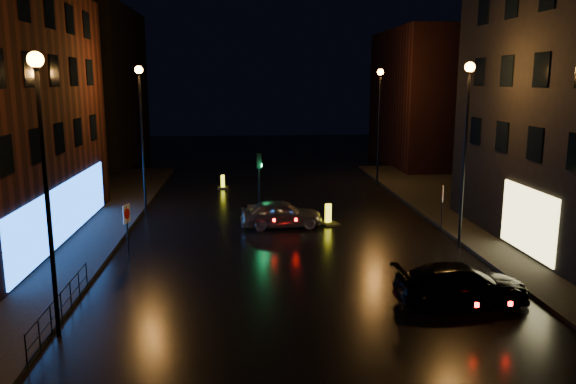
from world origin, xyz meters
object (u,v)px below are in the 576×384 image
Objects in this scene: bollard_near at (328,220)px; road_sign_right at (443,198)px; traffic_signal at (259,203)px; dark_sedan at (461,284)px; road_sign_left at (127,218)px; bollard_far at (223,185)px; silver_hatchback at (281,214)px.

road_sign_right is at bearing -40.07° from bollard_near.
dark_sedan is at bearing -65.81° from traffic_signal.
road_sign_right is at bearing -17.93° from dark_sedan.
dark_sedan is 11.51m from bollard_near.
dark_sedan is 13.82m from road_sign_left.
traffic_signal is at bearing 116.05° from bollard_near.
road_sign_right is (2.59, 9.17, 1.09)m from dark_sedan.
bollard_near is at bearing -0.90° from road_sign_right.
bollard_near is 1.35× the size of bollard_far.
silver_hatchback is 1.81× the size of road_sign_right.
dark_sedan is 1.95× the size of road_sign_left.
silver_hatchback is 11.63m from bollard_far.
traffic_signal is at bearing 22.02° from dark_sedan.
bollard_near is 0.63× the size of road_sign_right.
silver_hatchback is (1.02, -3.81, 0.22)m from traffic_signal.
road_sign_right is at bearing -30.33° from traffic_signal.
traffic_signal is 4.92m from bollard_near.
bollard_near is at bearing 12.62° from dark_sedan.
bollard_far is (-3.40, 11.11, -0.51)m from silver_hatchback.
bollard_far is 0.47× the size of road_sign_right.
dark_sedan is 9.59m from road_sign_right.
traffic_signal is at bearing -11.77° from road_sign_right.
road_sign_right reaches higher than bollard_far.
bollard_far is 0.46× the size of road_sign_left.
road_sign_right reaches higher than bollard_near.
silver_hatchback is at bearing 169.16° from bollard_near.
bollard_near is (2.55, 0.44, -0.48)m from silver_hatchback.
road_sign_right is (8.08, -1.51, 1.04)m from silver_hatchback.
silver_hatchback is at bearing -75.03° from traffic_signal.
dark_sedan is 23.53m from bollard_far.
dark_sedan is 3.16× the size of bollard_near.
bollard_near is 10.95m from road_sign_left.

